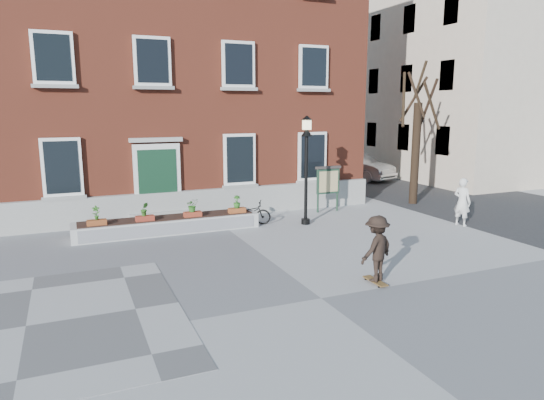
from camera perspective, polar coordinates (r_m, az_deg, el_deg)
name	(u,v)px	position (r m, az deg, el deg)	size (l,w,h in m)	color
ground	(321,298)	(11.13, 5.80, -11.43)	(100.00, 100.00, 0.00)	#9A9A9D
checker_patch	(26,326)	(10.89, -26.98, -13.10)	(6.00, 6.00, 0.01)	#58585A
bicycle	(248,212)	(17.68, -2.83, -1.48)	(0.58, 1.65, 0.87)	black
parked_car	(357,167)	(29.11, 9.96, 3.90)	(1.61, 4.62, 1.52)	silver
bystander	(462,202)	(18.68, 21.46, -0.21)	(0.63, 0.42, 1.73)	silver
brick_building	(133,59)	(23.26, -16.06, 15.62)	(18.40, 10.85, 12.60)	#963E29
planter_assembly	(169,224)	(16.91, -12.06, -2.73)	(6.20, 1.12, 1.15)	silver
bare_tree	(416,140)	(22.08, 16.61, 6.73)	(1.83, 1.83, 6.16)	black
side_street	(412,67)	(36.95, 16.16, 14.82)	(15.20, 36.00, 14.50)	#333436
lamp_post	(306,155)	(17.38, 4.07, 5.32)	(0.40, 0.40, 3.93)	black
notice_board	(328,181)	(19.77, 6.61, 2.22)	(1.10, 0.16, 1.87)	#183022
skateboarder	(377,249)	(11.93, 12.21, -5.61)	(1.18, 0.92, 1.69)	brown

